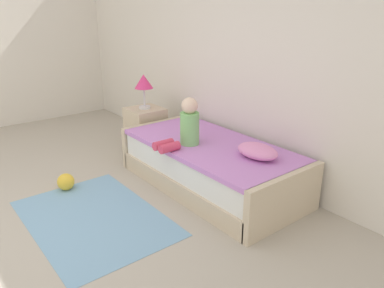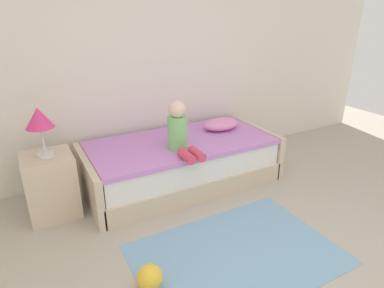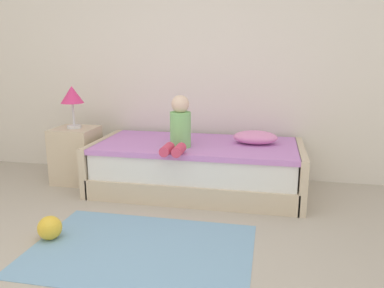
# 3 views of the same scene
# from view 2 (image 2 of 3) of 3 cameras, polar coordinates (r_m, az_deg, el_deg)

# --- Properties ---
(wall_rear) EXTENTS (7.20, 0.10, 2.90)m
(wall_rear) POSITION_cam_2_polar(r_m,az_deg,el_deg) (3.82, -9.15, 16.43)
(wall_rear) COLOR silver
(wall_rear) RESTS_ON ground
(bed) EXTENTS (2.11, 1.00, 0.50)m
(bed) POSITION_cam_2_polar(r_m,az_deg,el_deg) (3.68, -1.86, -3.08)
(bed) COLOR beige
(bed) RESTS_ON ground
(nightstand) EXTENTS (0.44, 0.44, 0.60)m
(nightstand) POSITION_cam_2_polar(r_m,az_deg,el_deg) (3.36, -23.18, -6.58)
(nightstand) COLOR beige
(nightstand) RESTS_ON ground
(table_lamp) EXTENTS (0.24, 0.24, 0.45)m
(table_lamp) POSITION_cam_2_polar(r_m,az_deg,el_deg) (3.13, -24.93, 3.73)
(table_lamp) COLOR silver
(table_lamp) RESTS_ON nightstand
(child_figure) EXTENTS (0.20, 0.51, 0.50)m
(child_figure) POSITION_cam_2_polar(r_m,az_deg,el_deg) (3.26, -2.16, 2.24)
(child_figure) COLOR #7FC672
(child_figure) RESTS_ON bed
(pillow) EXTENTS (0.44, 0.30, 0.13)m
(pillow) POSITION_cam_2_polar(r_m,az_deg,el_deg) (3.91, 4.98, 3.44)
(pillow) COLOR #EA8CC6
(pillow) RESTS_ON bed
(toy_ball) EXTENTS (0.18, 0.18, 0.18)m
(toy_ball) POSITION_cam_2_polar(r_m,az_deg,el_deg) (2.49, -7.31, -21.92)
(toy_ball) COLOR yellow
(toy_ball) RESTS_ON ground
(area_rug) EXTENTS (1.60, 1.10, 0.01)m
(area_rug) POSITION_cam_2_polar(r_m,az_deg,el_deg) (2.80, 7.75, -18.40)
(area_rug) COLOR #7AA8CC
(area_rug) RESTS_ON ground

